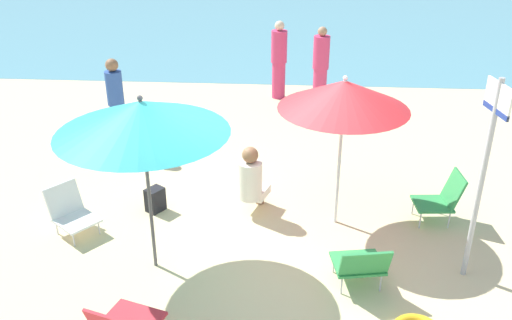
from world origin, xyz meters
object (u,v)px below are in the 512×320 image
umbrella_red (344,95)px  person_c (116,104)px  person_b (279,60)px  person_d (321,68)px  umbrella_teal (142,117)px  person_a (252,180)px  beach_chair_c (442,197)px  beach_chair_b (71,211)px  warning_sign (486,157)px  beach_chair_d (361,264)px  beach_bag (155,200)px

umbrella_red → person_c: bearing=149.6°
person_b → person_d: 1.02m
umbrella_teal → person_a: bearing=50.4°
person_d → umbrella_teal: bearing=-1.1°
umbrella_red → beach_chair_c: size_ratio=2.89×
umbrella_teal → beach_chair_b: bearing=152.1°
person_d → warning_sign: size_ratio=0.70×
beach_chair_d → beach_chair_b: bearing=66.0°
person_b → beach_bag: person_b is taller
umbrella_red → umbrella_teal: umbrella_teal is taller
umbrella_teal → beach_chair_c: 4.07m
beach_chair_d → person_b: (-1.11, 6.26, 0.49)m
warning_sign → beach_chair_d: bearing=-175.3°
umbrella_red → beach_chair_c: (1.39, 0.12, -1.43)m
person_d → beach_bag: size_ratio=4.85×
beach_chair_c → person_c: bearing=-26.3°
person_d → beach_bag: person_d is taller
person_c → beach_chair_b: bearing=94.9°
person_a → person_d: person_d is taller
person_a → beach_chair_b: bearing=123.3°
person_c → person_d: person_d is taller
person_b → umbrella_red: bearing=103.7°
person_c → beach_bag: person_c is taller
person_a → beach_chair_d: bearing=-120.7°
warning_sign → person_b: bearing=101.1°
beach_chair_c → person_d: (-1.48, 4.20, 0.46)m
warning_sign → beach_chair_c: bearing=81.1°
beach_chair_b → beach_chair_c: (4.80, 0.58, 0.06)m
beach_chair_c → beach_chair_d: size_ratio=1.09×
beach_chair_c → person_d: person_d is taller
umbrella_teal → person_a: size_ratio=2.10×
person_d → warning_sign: warning_sign is taller
beach_chair_d → warning_sign: 1.75m
beach_chair_c → beach_chair_d: (-1.21, -1.48, -0.04)m
beach_chair_d → warning_sign: size_ratio=0.27×
person_a → beach_bag: person_a is taller
beach_chair_c → person_a: person_a is taller
umbrella_teal → beach_chair_c: size_ratio=3.03×
umbrella_red → umbrella_teal: bearing=-152.9°
person_b → warning_sign: bearing=114.6°
umbrella_red → beach_chair_d: umbrella_red is taller
umbrella_teal → person_a: umbrella_teal is taller
umbrella_teal → umbrella_red: bearing=27.1°
beach_chair_c → person_b: person_b is taller
beach_chair_c → person_c: person_c is taller
person_a → person_d: (1.04, 4.17, 0.31)m
beach_chair_c → beach_bag: 3.86m
umbrella_red → umbrella_teal: 2.45m
beach_chair_b → person_b: 5.93m
person_a → beach_bag: (-1.33, -0.03, -0.34)m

